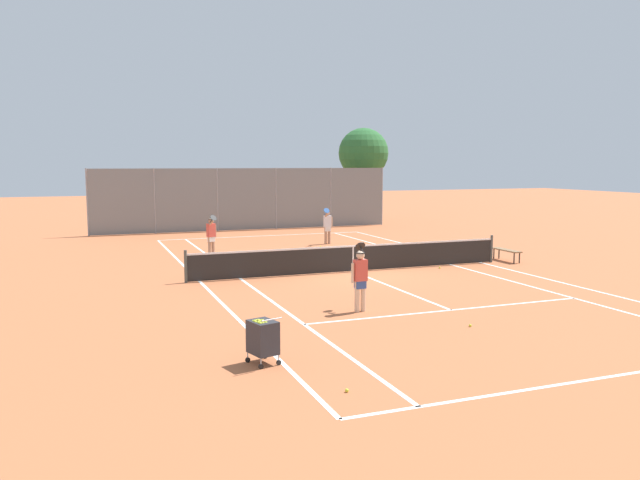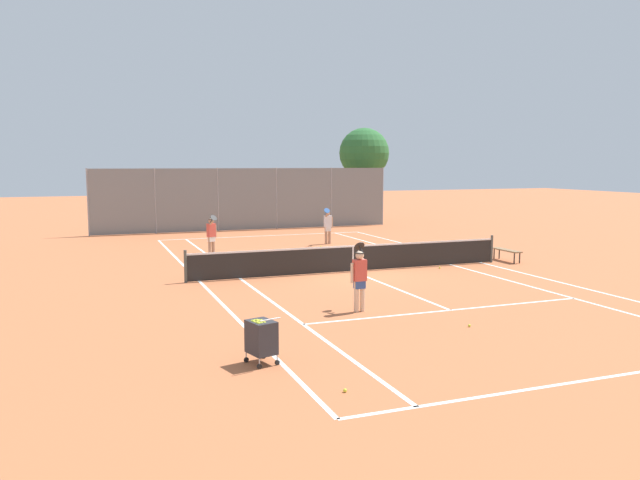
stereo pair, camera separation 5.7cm
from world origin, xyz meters
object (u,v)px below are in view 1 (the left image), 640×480
object	(u,v)px
player_far_right	(328,225)
loose_tennis_ball_0	(347,390)
tennis_net	(353,257)
tree_behind_left	(364,155)
loose_tennis_ball_3	(440,268)
courtside_bench	(507,251)
player_near_side	(360,277)
player_far_left	(211,234)
ball_cart	(263,337)
loose_tennis_ball_2	(470,325)
loose_tennis_ball_1	(321,247)

from	to	relation	value
player_far_right	loose_tennis_ball_0	bearing A→B (deg)	-110.66
tennis_net	tree_behind_left	world-z (taller)	tree_behind_left
loose_tennis_ball_3	player_far_right	bearing A→B (deg)	98.88
courtside_bench	loose_tennis_ball_0	bearing A→B (deg)	-136.81
tennis_net	player_near_side	bearing A→B (deg)	-112.23
player_far_left	loose_tennis_ball_3	distance (m)	9.53
ball_cart	loose_tennis_ball_3	xyz separation A→B (m)	(9.13, 8.35, -0.50)
player_far_right	loose_tennis_ball_2	world-z (taller)	player_far_right
player_near_side	player_far_right	bearing A→B (deg)	71.89
ball_cart	loose_tennis_ball_0	distance (m)	2.24
loose_tennis_ball_3	player_near_side	bearing A→B (deg)	-137.61
tennis_net	ball_cart	xyz separation A→B (m)	(-5.86, -8.92, 0.03)
tennis_net	ball_cart	size ratio (longest dim) A/B	12.47
loose_tennis_ball_1	courtside_bench	xyz separation A→B (m)	(5.45, -6.49, 0.38)
player_near_side	tree_behind_left	size ratio (longest dim) A/B	0.29
tennis_net	player_near_side	distance (m)	6.13
tennis_net	loose_tennis_ball_2	xyz separation A→B (m)	(-0.51, -8.02, -0.48)
loose_tennis_ball_0	courtside_bench	xyz separation A→B (m)	(11.65, 10.94, 0.38)
loose_tennis_ball_1	loose_tennis_ball_3	world-z (taller)	same
tennis_net	loose_tennis_ball_2	bearing A→B (deg)	-93.61
ball_cart	loose_tennis_ball_1	bearing A→B (deg)	65.26
courtside_bench	loose_tennis_ball_1	bearing A→B (deg)	130.03
tennis_net	player_far_left	bearing A→B (deg)	126.11
player_near_side	loose_tennis_ball_2	xyz separation A→B (m)	(1.81, -2.35, -0.89)
ball_cart	loose_tennis_ball_0	world-z (taller)	ball_cart
loose_tennis_ball_0	tennis_net	bearing A→B (deg)	65.58
ball_cart	player_far_right	distance (m)	18.23
loose_tennis_ball_0	tree_behind_left	world-z (taller)	tree_behind_left
loose_tennis_ball_0	loose_tennis_ball_1	size ratio (longest dim) A/B	1.00
ball_cart	loose_tennis_ball_1	xyz separation A→B (m)	(7.12, 15.45, -0.50)
loose_tennis_ball_2	player_far_right	bearing A→B (deg)	80.85
player_far_right	loose_tennis_ball_2	size ratio (longest dim) A/B	26.88
courtside_bench	tree_behind_left	xyz separation A→B (m)	(1.99, 17.77, 4.03)
loose_tennis_ball_1	loose_tennis_ball_2	bearing A→B (deg)	-96.90
tennis_net	player_far_left	size ratio (longest dim) A/B	6.76
player_far_left	loose_tennis_ball_0	size ratio (longest dim) A/B	26.88
loose_tennis_ball_0	loose_tennis_ball_2	bearing A→B (deg)	32.97
player_far_right	tree_behind_left	distance (m)	12.77
tree_behind_left	courtside_bench	bearing A→B (deg)	-96.38
player_far_right	loose_tennis_ball_1	size ratio (longest dim) A/B	26.88
loose_tennis_ball_2	tree_behind_left	size ratio (longest dim) A/B	0.01
loose_tennis_ball_2	courtside_bench	bearing A→B (deg)	48.17
tennis_net	loose_tennis_ball_1	bearing A→B (deg)	79.13
player_far_right	loose_tennis_ball_0	xyz separation A→B (m)	(-6.95, -18.42, -0.89)
loose_tennis_ball_3	loose_tennis_ball_2	bearing A→B (deg)	-116.84
player_far_left	loose_tennis_ball_1	xyz separation A→B (m)	(5.27, 1.01, -0.89)
loose_tennis_ball_0	player_far_left	bearing A→B (deg)	86.77
loose_tennis_ball_3	player_far_left	bearing A→B (deg)	140.11
loose_tennis_ball_0	loose_tennis_ball_1	xyz separation A→B (m)	(6.20, 17.42, 0.00)
player_near_side	player_far_left	distance (m)	11.31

